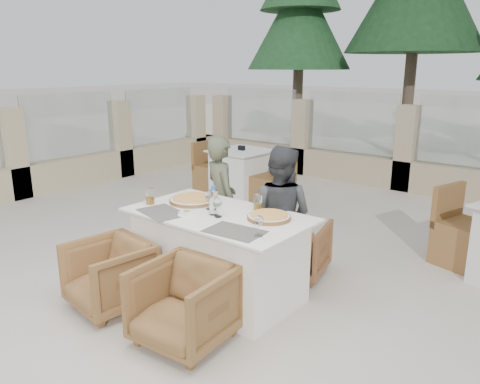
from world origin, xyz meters
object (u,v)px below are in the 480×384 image
Objects in this scene: olive_dish at (186,213)px; armchair_far_right at (296,248)px; dining_table at (219,255)px; diner_left at (221,200)px; diner_right at (279,216)px; beer_glass_left at (150,196)px; armchair_near_left at (110,275)px; bg_table_a at (241,175)px; wine_glass_centre at (209,199)px; beer_glass_right at (258,203)px; armchair_far_left at (230,227)px; pizza_left at (193,199)px; water_bottle at (214,200)px; wine_glass_corner at (259,224)px; armchair_near_right at (184,305)px; wine_glass_near at (218,207)px; pizza_right at (269,216)px.

olive_dish is 1.24m from armchair_far_right.
diner_left is (-0.50, 0.60, 0.28)m from dining_table.
beer_glass_left is at bearing 25.54° from diner_right.
bg_table_a is at bearing 117.80° from armchair_near_left.
wine_glass_centre is 0.29× the size of armchair_near_left.
beer_glass_right is 1.16m from armchair_far_left.
pizza_left is 0.93m from armchair_far_left.
diner_left is at bearing 98.79° from pizza_left.
water_bottle is 0.42× the size of armchair_far_right.
armchair_near_right is at bearing -121.85° from wine_glass_corner.
water_bottle reaches higher than pizza_left.
armchair_far_left is 0.90× the size of armchair_near_right.
beer_glass_left is at bearing -168.55° from water_bottle.
wine_glass_corner is 0.11× the size of bg_table_a.
armchair_near_right is (0.87, 0.03, 0.01)m from armchair_near_left.
dining_table is at bearing 130.71° from wine_glass_near.
wine_glass_centre is 0.26m from olive_dish.
armchair_near_right reaches higher than armchair_near_left.
armchair_far_right is at bearing 82.57° from beer_glass_right.
dining_table reaches higher than armchair_far_left.
beer_glass_right is 1.36× the size of olive_dish.
armchair_far_left is at bearing 137.76° from wine_glass_corner.
diner_right is at bearing 32.04° from pizza_left.
wine_glass_near is 0.90m from diner_left.
wine_glass_centre is 0.24m from wine_glass_near.
pizza_left is 0.73× the size of armchair_far_right.
bg_table_a is (-1.82, 2.58, 0.00)m from dining_table.
pizza_right reaches higher than armchair_near_left.
dining_table is at bearing -160.92° from pizza_right.
diner_right reaches higher than water_bottle.
olive_dish is at bearing -149.85° from pizza_right.
dining_table is at bearing 107.26° from armchair_near_right.
olive_dish reaches higher than armchair_near_right.
olive_dish is 0.18× the size of armchair_far_right.
pizza_left is 2.87m from bg_table_a.
pizza_left is 0.82m from diner_right.
pizza_left is 0.40m from olive_dish.
wine_glass_centre and wine_glass_corner have the same top height.
water_bottle is 0.95m from armchair_near_right.
beer_glass_left is 0.50m from olive_dish.
armchair_near_right is (0.72, -0.84, -0.49)m from pizza_left.
armchair_near_right is at bearing 79.28° from diner_right.
beer_glass_left is 1.01× the size of beer_glass_right.
dining_table is 0.80m from wine_glass_corner.
beer_glass_left is at bearing -165.04° from dining_table.
diner_right reaches higher than armchair_far_right.
wine_glass_centre is 0.30× the size of armchair_far_left.
olive_dish is at bearing -130.43° from beer_glass_right.
pizza_right is 0.85m from armchair_far_right.
wine_glass_near is 1.29m from armchair_far_left.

